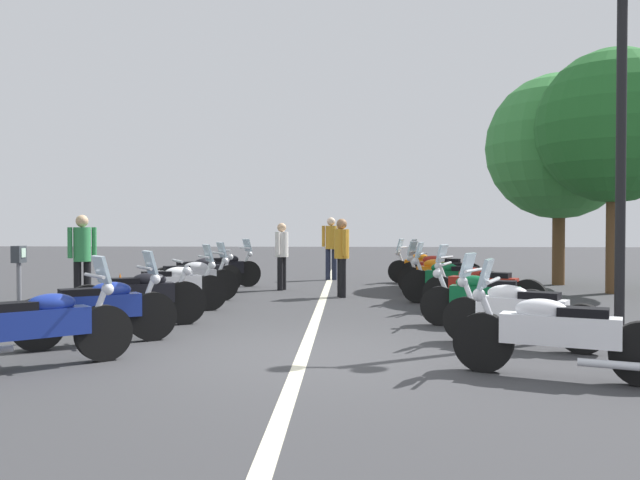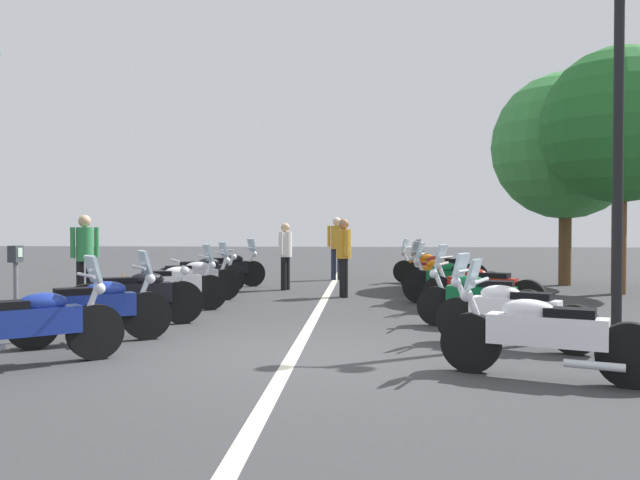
{
  "view_description": "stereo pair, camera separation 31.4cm",
  "coord_description": "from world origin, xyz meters",
  "px_view_note": "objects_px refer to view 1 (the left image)",
  "views": [
    {
      "loc": [
        -7.87,
        -0.55,
        1.56
      ],
      "look_at": [
        4.64,
        0.0,
        1.28
      ],
      "focal_mm": 37.25,
      "sensor_mm": 36.0,
      "label": 1
    },
    {
      "loc": [
        -7.87,
        -0.87,
        1.56
      ],
      "look_at": [
        4.64,
        0.0,
        1.28
      ],
      "focal_mm": 37.25,
      "sensor_mm": 36.0,
      "label": 2
    }
  ],
  "objects_px": {
    "motorcycle_right_row_2": "(483,298)",
    "bystander_2": "(82,253)",
    "motorcycle_left_row_1": "(99,309)",
    "motorcycle_left_row_6": "(223,269)",
    "motorcycle_right_row_6": "(439,270)",
    "street_lamp_twin_globe": "(622,89)",
    "bystander_0": "(331,243)",
    "bystander_1": "(282,251)",
    "bystander_3": "(342,251)",
    "roadside_tree_1": "(559,147)",
    "roadside_tree_0": "(614,127)",
    "motorcycle_right_row_7": "(425,266)",
    "motorcycle_left_row_0": "(37,326)",
    "motorcycle_right_row_1": "(519,312)",
    "motorcycle_right_row_0": "(556,333)",
    "traffic_cone_0": "(120,289)",
    "motorcycle_left_row_2": "(139,297)",
    "motorcycle_right_row_4": "(452,280)",
    "motorcycle_left_row_4": "(189,279)",
    "motorcycle_left_row_3": "(171,286)",
    "motorcycle_left_row_5": "(199,274)",
    "motorcycle_right_row_5": "(441,275)",
    "parking_meter": "(19,276)",
    "motorcycle_right_row_3": "(481,288)"
  },
  "relations": [
    {
      "from": "street_lamp_twin_globe",
      "to": "bystander_1",
      "type": "bearing_deg",
      "value": 41.08
    },
    {
      "from": "motorcycle_right_row_6",
      "to": "bystander_0",
      "type": "distance_m",
      "value": 3.86
    },
    {
      "from": "motorcycle_left_row_3",
      "to": "motorcycle_right_row_5",
      "type": "bearing_deg",
      "value": 1.86
    },
    {
      "from": "motorcycle_left_row_4",
      "to": "motorcycle_right_row_1",
      "type": "relative_size",
      "value": 1.03
    },
    {
      "from": "motorcycle_right_row_6",
      "to": "motorcycle_left_row_0",
      "type": "bearing_deg",
      "value": 79.01
    },
    {
      "from": "motorcycle_right_row_7",
      "to": "bystander_0",
      "type": "xyz_separation_m",
      "value": [
        1.12,
        2.54,
        0.59
      ]
    },
    {
      "from": "motorcycle_left_row_2",
      "to": "street_lamp_twin_globe",
      "type": "xyz_separation_m",
      "value": [
        -0.39,
        -7.05,
        3.01
      ]
    },
    {
      "from": "motorcycle_right_row_6",
      "to": "street_lamp_twin_globe",
      "type": "bearing_deg",
      "value": 124.22
    },
    {
      "from": "roadside_tree_1",
      "to": "motorcycle_left_row_5",
      "type": "bearing_deg",
      "value": 107.38
    },
    {
      "from": "motorcycle_left_row_5",
      "to": "motorcycle_right_row_2",
      "type": "distance_m",
      "value": 7.15
    },
    {
      "from": "parking_meter",
      "to": "traffic_cone_0",
      "type": "distance_m",
      "value": 4.6
    },
    {
      "from": "motorcycle_left_row_0",
      "to": "bystander_0",
      "type": "bearing_deg",
      "value": 36.73
    },
    {
      "from": "bystander_1",
      "to": "roadside_tree_0",
      "type": "relative_size",
      "value": 0.29
    },
    {
      "from": "motorcycle_right_row_6",
      "to": "parking_meter",
      "type": "height_order",
      "value": "parking_meter"
    },
    {
      "from": "motorcycle_right_row_6",
      "to": "motorcycle_left_row_4",
      "type": "bearing_deg",
      "value": 48.7
    },
    {
      "from": "motorcycle_left_row_2",
      "to": "motorcycle_left_row_5",
      "type": "xyz_separation_m",
      "value": [
        4.83,
        0.18,
        -0.01
      ]
    },
    {
      "from": "bystander_0",
      "to": "bystander_1",
      "type": "relative_size",
      "value": 1.11
    },
    {
      "from": "roadside_tree_0",
      "to": "motorcycle_left_row_3",
      "type": "bearing_deg",
      "value": 112.14
    },
    {
      "from": "roadside_tree_0",
      "to": "motorcycle_left_row_0",
      "type": "bearing_deg",
      "value": 131.77
    },
    {
      "from": "motorcycle_left_row_2",
      "to": "motorcycle_right_row_7",
      "type": "bearing_deg",
      "value": 28.44
    },
    {
      "from": "motorcycle_right_row_3",
      "to": "bystander_3",
      "type": "height_order",
      "value": "bystander_3"
    },
    {
      "from": "motorcycle_right_row_3",
      "to": "traffic_cone_0",
      "type": "relative_size",
      "value": 3.25
    },
    {
      "from": "motorcycle_left_row_1",
      "to": "bystander_0",
      "type": "bearing_deg",
      "value": 41.64
    },
    {
      "from": "motorcycle_right_row_0",
      "to": "traffic_cone_0",
      "type": "xyz_separation_m",
      "value": [
        6.17,
        6.66,
        -0.17
      ]
    },
    {
      "from": "roadside_tree_1",
      "to": "roadside_tree_0",
      "type": "bearing_deg",
      "value": -165.97
    },
    {
      "from": "motorcycle_left_row_2",
      "to": "motorcycle_right_row_4",
      "type": "relative_size",
      "value": 0.96
    },
    {
      "from": "motorcycle_right_row_5",
      "to": "motorcycle_right_row_6",
      "type": "distance_m",
      "value": 1.41
    },
    {
      "from": "motorcycle_right_row_7",
      "to": "roadside_tree_1",
      "type": "xyz_separation_m",
      "value": [
        -0.18,
        -3.44,
        3.14
      ]
    },
    {
      "from": "bystander_2",
      "to": "roadside_tree_1",
      "type": "distance_m",
      "value": 12.03
    },
    {
      "from": "motorcycle_right_row_1",
      "to": "roadside_tree_0",
      "type": "distance_m",
      "value": 8.57
    },
    {
      "from": "motorcycle_right_row_2",
      "to": "bystander_2",
      "type": "xyz_separation_m",
      "value": [
        2.25,
        7.12,
        0.59
      ]
    },
    {
      "from": "motorcycle_left_row_3",
      "to": "motorcycle_right_row_5",
      "type": "distance_m",
      "value": 6.08
    },
    {
      "from": "motorcycle_left_row_1",
      "to": "motorcycle_right_row_2",
      "type": "bearing_deg",
      "value": -15.77
    },
    {
      "from": "motorcycle_left_row_1",
      "to": "motorcycle_left_row_6",
      "type": "bearing_deg",
      "value": 55.51
    },
    {
      "from": "motorcycle_right_row_4",
      "to": "motorcycle_right_row_5",
      "type": "bearing_deg",
      "value": -72.85
    },
    {
      "from": "motorcycle_left_row_0",
      "to": "roadside_tree_0",
      "type": "height_order",
      "value": "roadside_tree_0"
    },
    {
      "from": "motorcycle_left_row_2",
      "to": "motorcycle_right_row_2",
      "type": "height_order",
      "value": "motorcycle_left_row_2"
    },
    {
      "from": "motorcycle_left_row_4",
      "to": "roadside_tree_0",
      "type": "relative_size",
      "value": 0.35
    },
    {
      "from": "bystander_1",
      "to": "bystander_3",
      "type": "height_order",
      "value": "bystander_3"
    },
    {
      "from": "motorcycle_left_row_3",
      "to": "motorcycle_right_row_1",
      "type": "bearing_deg",
      "value": -59.66
    },
    {
      "from": "motorcycle_left_row_0",
      "to": "parking_meter",
      "type": "relative_size",
      "value": 1.35
    },
    {
      "from": "motorcycle_right_row_6",
      "to": "bystander_3",
      "type": "bearing_deg",
      "value": 58.72
    },
    {
      "from": "bystander_0",
      "to": "bystander_2",
      "type": "bearing_deg",
      "value": -38.85
    },
    {
      "from": "motorcycle_right_row_7",
      "to": "motorcycle_left_row_0",
      "type": "bearing_deg",
      "value": 83.76
    },
    {
      "from": "motorcycle_left_row_2",
      "to": "roadside_tree_0",
      "type": "xyz_separation_m",
      "value": [
        5.42,
        -9.23,
        3.33
      ]
    },
    {
      "from": "parking_meter",
      "to": "motorcycle_right_row_5",
      "type": "bearing_deg",
      "value": 47.6
    },
    {
      "from": "motorcycle_left_row_2",
      "to": "motorcycle_right_row_5",
      "type": "height_order",
      "value": "motorcycle_right_row_5"
    },
    {
      "from": "motorcycle_left_row_4",
      "to": "motorcycle_left_row_6",
      "type": "xyz_separation_m",
      "value": [
        3.1,
        -0.1,
        0.0
      ]
    },
    {
      "from": "motorcycle_right_row_2",
      "to": "roadside_tree_0",
      "type": "relative_size",
      "value": 0.34
    },
    {
      "from": "motorcycle_right_row_6",
      "to": "motorcycle_right_row_5",
      "type": "bearing_deg",
      "value": 104.1
    }
  ]
}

